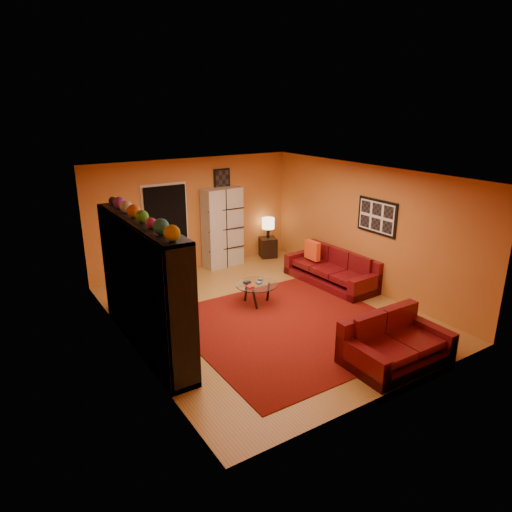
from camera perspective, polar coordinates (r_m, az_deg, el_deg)
floor at (r=8.65m, az=1.12°, el=-7.12°), size 6.00×6.00×0.00m
ceiling at (r=7.89m, az=1.24°, el=10.18°), size 6.00×6.00×0.00m
wall_back at (r=10.71m, az=-7.78°, el=5.14°), size 6.00×0.00×6.00m
wall_front at (r=6.07m, az=17.16°, el=-6.03°), size 6.00×0.00×6.00m
wall_left at (r=7.17m, az=-15.71°, el=-2.11°), size 0.00×6.00×6.00m
wall_right at (r=9.73m, az=13.55°, el=3.45°), size 0.00×6.00×6.00m
rug at (r=8.19m, az=4.46°, el=-8.68°), size 3.60×3.60×0.01m
doorway at (r=10.48m, az=-11.09°, el=3.09°), size 0.95×0.10×2.04m
wall_art_right at (r=9.45m, az=14.89°, el=4.78°), size 0.03×1.00×0.70m
wall_art_back at (r=10.88m, az=-4.29°, el=9.49°), size 0.42×0.03×0.52m
entertainment_unit at (r=7.32m, az=-13.86°, el=-3.63°), size 0.45×3.00×2.10m
tv at (r=7.28m, az=-13.21°, el=-4.29°), size 0.91×0.12×0.52m
sofa at (r=10.13m, az=9.70°, el=-1.74°), size 1.00×2.20×0.85m
loveseat at (r=7.35m, az=16.67°, el=-10.37°), size 1.61×0.98×0.85m
throw_pillow at (r=10.27m, az=7.06°, el=0.72°), size 0.12×0.42×0.42m
coffee_table at (r=8.87m, az=0.05°, el=-3.82°), size 0.82×0.82×0.41m
storage_cabinet at (r=10.90m, az=-4.22°, el=3.56°), size 0.98×0.50×1.89m
bowl_chair at (r=8.98m, az=-14.24°, el=-4.71°), size 0.66×0.66×0.54m
side_table at (r=11.69m, az=1.51°, el=1.09°), size 0.50×0.50×0.50m
table_lamp at (r=11.52m, az=1.53°, el=4.05°), size 0.31×0.31×0.52m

